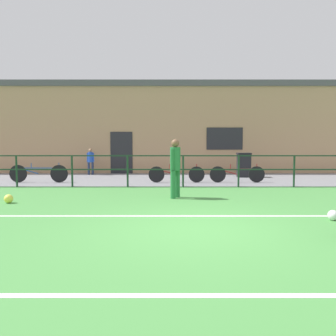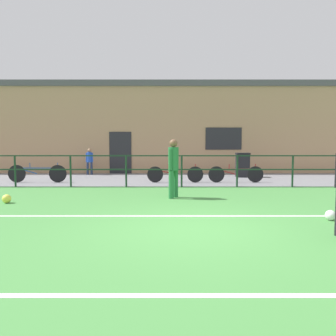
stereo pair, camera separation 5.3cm
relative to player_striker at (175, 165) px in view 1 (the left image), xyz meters
The scene contains 14 objects.
ground 3.74m from the player_striker, 84.71° to the right, with size 60.00×44.00×0.04m, color #478C42.
field_line_touchline 2.67m from the player_striker, 82.32° to the right, with size 36.00×0.11×0.00m, color white.
field_line_hash 6.55m from the player_striker, 87.06° to the right, with size 36.00×0.11×0.00m, color white.
pavement_strip 5.02m from the player_striker, 86.13° to the left, with size 48.00×5.00×0.02m, color slate.
perimeter_fence 2.44m from the player_striker, 82.15° to the left, with size 36.07×0.07×1.15m.
clubhouse_facade 8.72m from the player_striker, 87.79° to the left, with size 28.00×2.56×4.66m.
player_striker is the anchor object (origin of this frame).
soccer_ball_match 4.44m from the player_striker, 41.46° to the right, with size 0.22×0.22×0.22m, color white.
soccer_ball_spare 4.65m from the player_striker, 169.17° to the right, with size 0.24×0.24×0.24m, color #E5E04C.
spectator_child 7.80m from the player_striker, 120.46° to the left, with size 0.35×0.22×1.26m.
bicycle_parked_0 3.67m from the player_striker, 88.09° to the left, with size 2.21×0.04×0.73m.
bicycle_parked_1 4.45m from the player_striker, 55.12° to the left, with size 2.17×0.04×0.74m.
bicycle_parked_2 6.46m from the player_striker, 145.86° to the left, with size 2.31×0.04×0.78m.
trash_bin_0 6.51m from the player_striker, 60.34° to the left, with size 0.60×0.51×1.10m.
Camera 1 is at (-0.54, -6.55, 1.68)m, focal length 37.46 mm.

